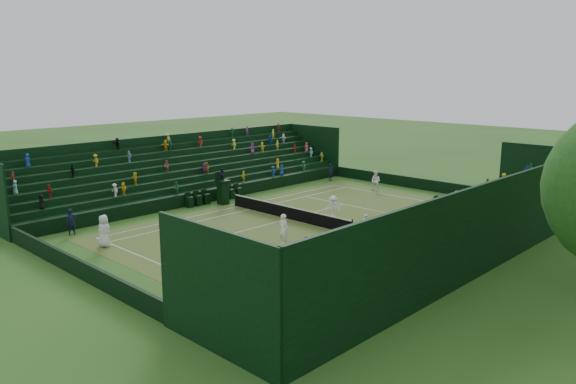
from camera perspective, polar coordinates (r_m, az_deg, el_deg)
name	(u,v)px	position (r m, az deg, el deg)	size (l,w,h in m)	color
ground	(288,219)	(40.34, 0.00, -2.78)	(160.00, 160.00, 0.00)	#2B5F1E
court_surface	(288,219)	(40.34, 0.00, -2.77)	(12.97, 26.77, 0.01)	#417828
perimeter_wall_north	(408,182)	(52.54, 12.14, 1.00)	(17.17, 0.20, 1.00)	black
perimeter_wall_south	(75,266)	(31.30, -20.84, -7.06)	(17.17, 0.20, 1.00)	black
perimeter_wall_east	(387,236)	(35.06, 10.04, -4.41)	(0.20, 31.77, 1.00)	black
perimeter_wall_west	(214,195)	(46.37, -7.56, -0.29)	(0.20, 31.77, 1.00)	black
north_grandstand	(450,233)	(32.73, 16.18, -3.99)	(6.60, 32.00, 4.90)	black
south_grandstand	(183,176)	(49.45, -10.61, 1.62)	(6.60, 32.00, 4.90)	black
tennis_net	(288,212)	(40.21, 0.00, -2.05)	(11.67, 0.10, 1.06)	black
umpire_chair	(223,189)	(45.00, -6.64, 0.32)	(0.92, 0.92, 2.89)	black
courtside_chairs	(215,197)	(45.94, -7.46, -0.47)	(0.54, 5.51, 1.18)	black
player_near_west	(104,231)	(35.55, -18.19, -3.78)	(0.97, 0.63, 1.99)	white
player_near_east	(284,230)	(34.04, -0.43, -3.86)	(0.73, 0.48, 1.99)	white
player_far_west	(376,181)	(50.33, 8.91, 1.11)	(0.88, 0.69, 1.81)	white
player_far_east	(333,207)	(40.59, 4.61, -1.53)	(1.06, 0.61, 1.64)	white
line_judge_north	(330,172)	(54.67, 4.34, 2.02)	(0.62, 0.40, 1.69)	black
line_judge_south	(71,222)	(38.90, -21.15, -2.86)	(0.63, 0.41, 1.73)	black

